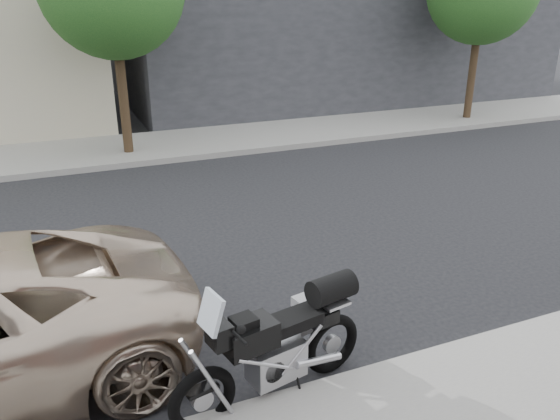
{
  "coord_description": "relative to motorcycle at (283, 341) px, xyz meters",
  "views": [
    {
      "loc": [
        3.71,
        8.17,
        3.93
      ],
      "look_at": [
        0.73,
        1.09,
        0.9
      ],
      "focal_mm": 35.0,
      "sensor_mm": 36.0,
      "label": 1
    }
  ],
  "objects": [
    {
      "name": "ground",
      "position": [
        -1.86,
        -3.85,
        -0.63
      ],
      "size": [
        120.0,
        120.0,
        0.0
      ],
      "primitive_type": "plane",
      "color": "black",
      "rests_on": "ground"
    },
    {
      "name": "far_sidewalk",
      "position": [
        -1.86,
        -10.35,
        -0.55
      ],
      "size": [
        44.0,
        3.0,
        0.15
      ],
      "primitive_type": "cube",
      "color": "gray",
      "rests_on": "ground"
    },
    {
      "name": "far_building_dark",
      "position": [
        -8.86,
        -17.34,
        2.87
      ],
      "size": [
        16.0,
        11.0,
        7.0
      ],
      "color": "#2A2A2F",
      "rests_on": "ground"
    },
    {
      "name": "motorcycle",
      "position": [
        0.0,
        0.0,
        0.0
      ],
      "size": [
        2.27,
        1.02,
        1.45
      ],
      "rotation": [
        0.0,
        0.0,
        0.2
      ],
      "color": "black",
      "rests_on": "ground"
    }
  ]
}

